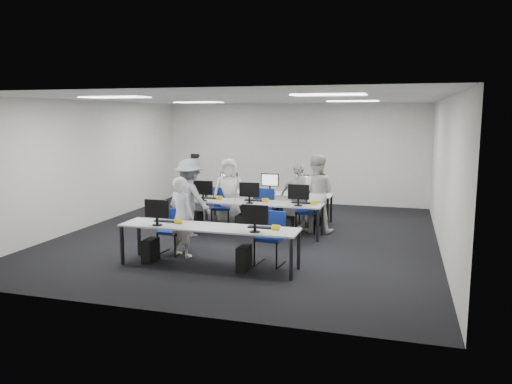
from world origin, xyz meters
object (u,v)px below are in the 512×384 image
(desk_mid, at_px, (252,204))
(desk_front, at_px, (209,229))
(chair_0, at_px, (172,240))
(chair_1, at_px, (270,248))
(chair_2, at_px, (221,215))
(student_2, at_px, (229,192))
(chair_4, at_px, (306,219))
(chair_6, at_px, (268,213))
(student_3, at_px, (298,196))
(chair_5, at_px, (226,212))
(student_1, at_px, (316,193))
(student_0, at_px, (182,217))
(chair_7, at_px, (307,216))
(photographer, at_px, (190,198))
(chair_3, at_px, (256,217))

(desk_mid, bearing_deg, desk_front, -90.00)
(chair_0, bearing_deg, chair_1, -0.83)
(chair_2, relative_size, student_2, 0.54)
(student_2, bearing_deg, chair_1, -72.41)
(chair_4, distance_m, chair_6, 1.12)
(chair_0, xyz_separation_m, student_3, (1.91, 2.74, 0.52))
(chair_5, distance_m, student_1, 2.37)
(student_1, bearing_deg, student_0, 51.24)
(student_0, height_order, student_2, student_2)
(chair_7, height_order, student_1, student_1)
(chair_4, relative_size, student_2, 0.57)
(desk_mid, relative_size, chair_0, 3.78)
(chair_0, bearing_deg, chair_2, 91.38)
(chair_1, bearing_deg, student_0, -174.76)
(chair_5, distance_m, student_3, 1.90)
(chair_5, bearing_deg, photographer, -81.17)
(student_3, bearing_deg, desk_front, -83.22)
(chair_6, bearing_deg, chair_1, -73.06)
(desk_front, bearing_deg, desk_mid, 90.00)
(desk_mid, relative_size, chair_7, 3.68)
(chair_2, distance_m, chair_3, 0.86)
(desk_front, bearing_deg, student_0, 146.83)
(chair_6, distance_m, student_2, 1.07)
(chair_2, relative_size, chair_7, 1.01)
(chair_7, xyz_separation_m, student_3, (-0.19, -0.18, 0.51))
(student_1, height_order, student_3, student_1)
(desk_mid, distance_m, chair_3, 0.77)
(chair_7, bearing_deg, desk_mid, -146.02)
(chair_5, bearing_deg, chair_3, 8.14)
(desk_front, bearing_deg, chair_3, 91.41)
(chair_2, xyz_separation_m, chair_7, (2.01, 0.41, -0.00))
(student_2, height_order, student_3, student_2)
(desk_front, height_order, chair_0, chair_0)
(desk_front, relative_size, student_1, 1.80)
(chair_3, bearing_deg, desk_mid, -69.06)
(student_3, bearing_deg, chair_2, -150.86)
(chair_3, xyz_separation_m, chair_5, (-0.85, 0.20, 0.03))
(student_2, bearing_deg, chair_0, -109.49)
(student_0, bearing_deg, chair_1, -161.74)
(desk_front, relative_size, desk_mid, 1.00)
(desk_mid, xyz_separation_m, chair_3, (-0.08, 0.64, -0.42))
(photographer, bearing_deg, chair_3, -111.95)
(student_1, xyz_separation_m, photographer, (-2.59, -1.19, -0.04))
(desk_mid, height_order, student_2, student_2)
(photographer, bearing_deg, chair_0, 120.77)
(desk_front, bearing_deg, student_3, 75.01)
(chair_4, xyz_separation_m, student_1, (0.20, 0.08, 0.60))
(student_3, bearing_deg, student_2, -156.40)
(student_0, bearing_deg, chair_5, -67.08)
(desk_front, distance_m, photographer, 2.36)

